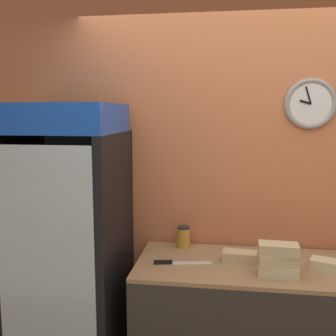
# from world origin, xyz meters

# --- Properties ---
(wall_back) EXTENTS (5.20, 0.09, 2.70)m
(wall_back) POSITION_xyz_m (0.00, 1.26, 1.35)
(wall_back) COLOR #D17547
(wall_back) RESTS_ON ground_plane
(prep_counter) EXTENTS (1.52, 0.66, 0.90)m
(prep_counter) POSITION_xyz_m (0.00, 0.88, 0.45)
(prep_counter) COLOR #332D28
(prep_counter) RESTS_ON ground_plane
(beverage_cooler) EXTENTS (0.68, 0.72, 1.89)m
(beverage_cooler) POSITION_xyz_m (-1.22, 0.90, 1.03)
(beverage_cooler) COLOR black
(beverage_cooler) RESTS_ON ground_plane
(sandwich_stack_bottom) EXTENTS (0.23, 0.13, 0.06)m
(sandwich_stack_bottom) POSITION_xyz_m (0.09, 0.72, 0.93)
(sandwich_stack_bottom) COLOR beige
(sandwich_stack_bottom) RESTS_ON prep_counter
(sandwich_stack_middle) EXTENTS (0.23, 0.13, 0.06)m
(sandwich_stack_middle) POSITION_xyz_m (0.09, 0.72, 1.00)
(sandwich_stack_middle) COLOR tan
(sandwich_stack_middle) RESTS_ON sandwich_stack_bottom
(sandwich_stack_top) EXTENTS (0.23, 0.13, 0.06)m
(sandwich_stack_top) POSITION_xyz_m (0.09, 0.72, 1.06)
(sandwich_stack_top) COLOR tan
(sandwich_stack_top) RESTS_ON sandwich_stack_middle
(sandwich_flat_left) EXTENTS (0.26, 0.19, 0.06)m
(sandwich_flat_left) POSITION_xyz_m (0.42, 0.84, 0.93)
(sandwich_flat_left) COLOR beige
(sandwich_flat_left) RESTS_ON prep_counter
(sandwich_flat_right) EXTENTS (0.24, 0.13, 0.07)m
(sandwich_flat_right) POSITION_xyz_m (-0.11, 0.91, 0.94)
(sandwich_flat_right) COLOR tan
(sandwich_flat_right) RESTS_ON prep_counter
(chefs_knife) EXTENTS (0.36, 0.10, 0.02)m
(chefs_knife) POSITION_xyz_m (-0.52, 0.82, 0.91)
(chefs_knife) COLOR silver
(chefs_knife) RESTS_ON prep_counter
(condiment_jar) EXTENTS (0.09, 0.09, 0.15)m
(condiment_jar) POSITION_xyz_m (-0.50, 1.13, 0.98)
(condiment_jar) COLOR gold
(condiment_jar) RESTS_ON prep_counter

